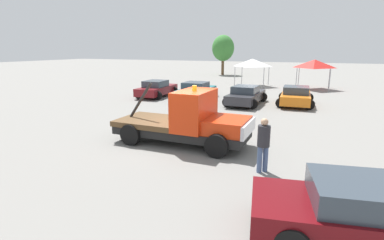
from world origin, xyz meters
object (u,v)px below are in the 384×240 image
at_px(person_near_truck, 264,141).
at_px(parked_car_maroon, 157,89).
at_px(tow_truck, 189,122).
at_px(canopy_tent_red, 315,64).
at_px(parked_car_teal, 196,91).
at_px(tree_left, 223,48).
at_px(parked_car_charcoal, 246,95).
at_px(parked_car_orange, 296,96).
at_px(foreground_car, 373,215).
at_px(canopy_tent_white, 253,63).

xyz_separation_m(person_near_truck, parked_car_maroon, (-10.95, 12.24, -0.38)).
distance_m(tow_truck, canopy_tent_red, 21.20).
height_order(parked_car_teal, canopy_tent_red, canopy_tent_red).
height_order(parked_car_maroon, parked_car_teal, same).
bearing_deg(tree_left, parked_car_charcoal, -68.45).
bearing_deg(tree_left, parked_car_maroon, -86.39).
distance_m(parked_car_maroon, parked_car_orange, 10.90).
relative_size(foreground_car, canopy_tent_red, 1.73).
relative_size(parked_car_orange, canopy_tent_white, 1.46).
bearing_deg(tree_left, tow_truck, -74.64).
relative_size(person_near_truck, parked_car_teal, 0.39).
relative_size(tow_truck, parked_car_maroon, 1.24).
bearing_deg(person_near_truck, tree_left, 155.77).
xyz_separation_m(tow_truck, parked_car_teal, (-4.15, 10.79, -0.31)).
distance_m(person_near_truck, parked_car_charcoal, 12.13).
bearing_deg(canopy_tent_red, tow_truck, -101.12).
bearing_deg(parked_car_teal, canopy_tent_white, -14.28).
relative_size(tow_truck, canopy_tent_red, 1.90).
height_order(foreground_car, canopy_tent_white, canopy_tent_white).
height_order(tow_truck, parked_car_orange, tow_truck).
xyz_separation_m(foreground_car, person_near_truck, (-2.71, 2.81, 0.38)).
relative_size(parked_car_maroon, canopy_tent_white, 1.51).
relative_size(parked_car_teal, parked_car_charcoal, 0.96).
xyz_separation_m(parked_car_charcoal, parked_car_orange, (3.28, 1.09, -0.00)).
bearing_deg(foreground_car, tow_truck, 132.62).
height_order(tow_truck, canopy_tent_red, canopy_tent_red).
bearing_deg(parked_car_maroon, tow_truck, -146.99).
bearing_deg(parked_car_maroon, parked_car_charcoal, -97.18).
relative_size(person_near_truck, parked_car_charcoal, 0.38).
relative_size(parked_car_charcoal, canopy_tent_red, 1.58).
bearing_deg(parked_car_teal, canopy_tent_red, -41.40).
bearing_deg(tree_left, foreground_car, -68.00).
bearing_deg(parked_car_maroon, parked_car_teal, -88.94).
distance_m(foreground_car, person_near_truck, 3.92).
height_order(parked_car_charcoal, tree_left, tree_left).
distance_m(person_near_truck, canopy_tent_white, 23.17).
height_order(tow_truck, canopy_tent_white, canopy_tent_white).
xyz_separation_m(parked_car_teal, canopy_tent_white, (2.21, 10.04, 1.78)).
bearing_deg(canopy_tent_white, foreground_car, -72.49).
xyz_separation_m(foreground_car, canopy_tent_white, (-7.99, 25.32, 1.78)).
height_order(canopy_tent_white, tree_left, tree_left).
bearing_deg(foreground_car, canopy_tent_white, 96.71).
xyz_separation_m(person_near_truck, parked_car_charcoal, (-3.34, 11.65, -0.38)).
relative_size(parked_car_orange, tree_left, 0.76).
bearing_deg(parked_car_orange, person_near_truck, 176.73).
distance_m(parked_car_charcoal, tree_left, 24.75).
bearing_deg(person_near_truck, foreground_car, 0.06).
bearing_deg(canopy_tent_white, tree_left, 120.60).
height_order(person_near_truck, canopy_tent_red, canopy_tent_red).
height_order(parked_car_charcoal, canopy_tent_red, canopy_tent_red).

